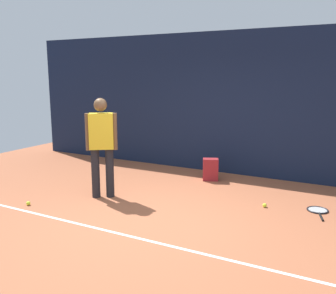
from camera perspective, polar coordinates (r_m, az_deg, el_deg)
The scene contains 8 objects.
ground_plane at distance 5.57m, azimuth -1.97°, elevation -10.85°, with size 12.00×12.00×0.00m, color #9E5638.
back_fence at distance 7.93m, azimuth 8.94°, elevation 6.59°, with size 10.00×0.10×2.96m, color #141E38.
court_line at distance 5.02m, azimuth -6.10°, elevation -13.41°, with size 9.00×0.05×0.00m, color white.
tennis_player at distance 6.35m, azimuth -10.16°, elevation 0.78°, with size 0.45×0.41×1.70m.
tennis_racket at distance 6.27m, azimuth 22.02°, elevation -9.04°, with size 0.40×0.64×0.03m.
backpack at distance 7.48m, azimuth 6.54°, elevation -3.49°, with size 0.36×0.36×0.44m.
tennis_ball_near_player at distance 6.18m, azimuth 14.61°, elevation -8.66°, with size 0.07×0.07×0.07m, color #CCE033.
tennis_ball_by_fence at distance 6.48m, azimuth -20.65°, elevation -8.09°, with size 0.07×0.07×0.07m, color #CCE033.
Camera 1 is at (2.60, -4.47, 2.07)m, focal length 39.70 mm.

